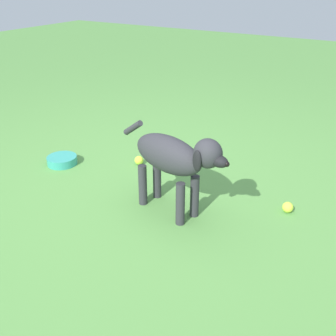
# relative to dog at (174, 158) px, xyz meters

# --- Properties ---
(ground) EXTENTS (14.00, 14.00, 0.00)m
(ground) POSITION_rel_dog_xyz_m (0.05, 0.27, -0.36)
(ground) COLOR #548C42
(dog) EXTENTS (0.30, 0.79, 0.54)m
(dog) POSITION_rel_dog_xyz_m (0.00, 0.00, 0.00)
(dog) COLOR #2D2D33
(dog) RESTS_ON ground
(tennis_ball_0) EXTENTS (0.07, 0.07, 0.07)m
(tennis_ball_0) POSITION_rel_dog_xyz_m (0.43, 0.56, -0.33)
(tennis_ball_0) COLOR #C4DF38
(tennis_ball_0) RESTS_ON ground
(tennis_ball_1) EXTENTS (0.07, 0.07, 0.07)m
(tennis_ball_1) POSITION_rel_dog_xyz_m (0.36, -0.58, -0.33)
(tennis_ball_1) COLOR #C4E43D
(tennis_ball_1) RESTS_ON ground
(water_bowl) EXTENTS (0.22, 0.22, 0.06)m
(water_bowl) POSITION_rel_dog_xyz_m (0.14, 1.05, -0.33)
(water_bowl) COLOR teal
(water_bowl) RESTS_ON ground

